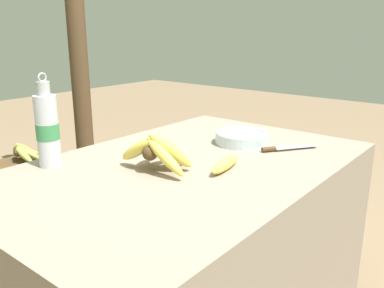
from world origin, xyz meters
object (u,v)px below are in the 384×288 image
banana_bunch_green (24,152)px  serving_bowl (241,137)px  knife (282,148)px  banana_bunch_ripe (157,150)px  support_post_far (76,24)px  water_bottle (47,129)px  loose_banana_front (225,164)px

banana_bunch_green → serving_bowl: bearing=-82.7°
banana_bunch_green → knife: bearing=-83.1°
banana_bunch_ripe → support_post_far: (0.85, 1.58, 0.42)m
knife → banana_bunch_green: (-0.20, 1.62, -0.28)m
banana_bunch_ripe → banana_bunch_green: 1.47m
banana_bunch_ripe → water_bottle: water_bottle is taller
knife → banana_bunch_green: knife is taller
banana_bunch_ripe → support_post_far: 1.85m
loose_banana_front → support_post_far: support_post_far is taller
banana_bunch_ripe → knife: bearing=-25.0°
banana_bunch_green → support_post_far: support_post_far is taller
serving_bowl → banana_bunch_green: (-0.18, 1.44, -0.30)m
knife → serving_bowl: bearing=127.7°
banana_bunch_ripe → banana_bunch_green: bearing=79.1°
banana_bunch_ripe → knife: banana_bunch_ripe is taller
knife → support_post_far: (0.39, 1.80, 0.47)m
knife → banana_bunch_green: 1.66m
loose_banana_front → knife: bearing=-8.0°
loose_banana_front → support_post_far: bearing=68.1°
water_bottle → support_post_far: size_ratio=0.13×
banana_bunch_green → banana_bunch_ripe: bearing=-100.9°
support_post_far → knife: bearing=-102.1°
loose_banana_front → support_post_far: (0.71, 1.76, 0.46)m
serving_bowl → water_bottle: water_bottle is taller
water_bottle → loose_banana_front: (0.35, -0.49, -0.11)m
serving_bowl → water_bottle: 0.75m
serving_bowl → water_bottle: bearing=151.4°
serving_bowl → banana_bunch_ripe: bearing=175.0°
water_bottle → support_post_far: support_post_far is taller
loose_banana_front → knife: loose_banana_front is taller
water_bottle → support_post_far: 1.69m
serving_bowl → knife: serving_bowl is taller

